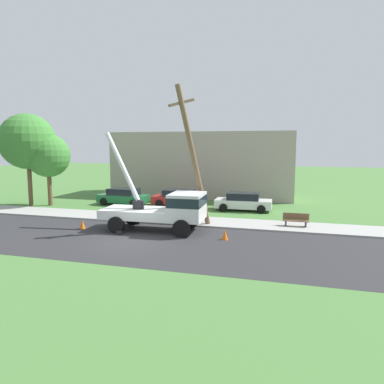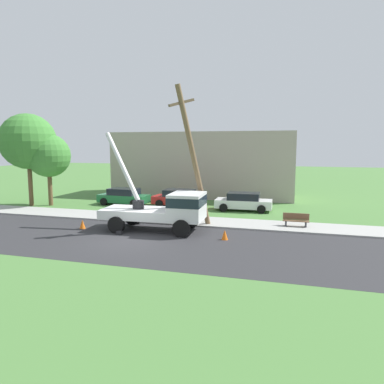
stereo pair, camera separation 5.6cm
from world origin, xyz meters
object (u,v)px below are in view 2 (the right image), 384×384
(utility_truck, at_px, (166,208))
(park_bench, at_px, (296,220))
(traffic_cone_behind, at_px, (82,224))
(roadside_tree_near, at_px, (28,142))
(traffic_cone_ahead, at_px, (225,235))
(leaning_utility_pole, at_px, (193,156))
(parked_sedan_red, at_px, (179,198))
(roadside_tree_far, at_px, (49,156))
(parked_sedan_white, at_px, (244,202))
(parked_sedan_green, at_px, (124,196))

(utility_truck, distance_m, park_bench, 8.18)
(traffic_cone_behind, height_order, roadside_tree_near, roadside_tree_near)
(traffic_cone_ahead, bearing_deg, leaning_utility_pole, 136.41)
(utility_truck, bearing_deg, parked_sedan_red, 102.92)
(utility_truck, relative_size, parked_sedan_red, 1.56)
(traffic_cone_ahead, relative_size, roadside_tree_near, 0.07)
(leaning_utility_pole, distance_m, roadside_tree_far, 14.80)
(traffic_cone_behind, xyz_separation_m, parked_sedan_white, (8.78, 8.94, 0.43))
(leaning_utility_pole, xyz_separation_m, park_bench, (6.22, 1.75, -4.04))
(parked_sedan_red, height_order, roadside_tree_near, roadside_tree_near)
(parked_sedan_red, distance_m, roadside_tree_far, 11.62)
(parked_sedan_red, bearing_deg, roadside_tree_far, -166.68)
(roadside_tree_far, bearing_deg, leaning_utility_pole, -18.40)
(parked_sedan_green, relative_size, parked_sedan_white, 1.02)
(traffic_cone_behind, xyz_separation_m, park_bench, (12.77, 3.92, 0.18))
(leaning_utility_pole, height_order, park_bench, leaning_utility_pole)
(utility_truck, bearing_deg, parked_sedan_white, 66.31)
(park_bench, bearing_deg, traffic_cone_behind, -162.94)
(traffic_cone_ahead, relative_size, parked_sedan_red, 0.13)
(traffic_cone_ahead, distance_m, roadside_tree_far, 18.37)
(roadside_tree_near, bearing_deg, leaning_utility_pole, -14.92)
(roadside_tree_far, bearing_deg, traffic_cone_ahead, -23.04)
(park_bench, bearing_deg, roadside_tree_near, 173.71)
(parked_sedan_white, relative_size, roadside_tree_near, 0.57)
(traffic_cone_behind, height_order, roadside_tree_far, roadside_tree_far)
(parked_sedan_red, height_order, park_bench, parked_sedan_red)
(utility_truck, bearing_deg, leaning_utility_pole, 44.98)
(utility_truck, relative_size, park_bench, 4.29)
(utility_truck, distance_m, leaning_utility_pole, 3.60)
(parked_sedan_white, distance_m, roadside_tree_near, 18.63)
(parked_sedan_white, bearing_deg, leaning_utility_pole, -108.27)
(traffic_cone_behind, relative_size, parked_sedan_white, 0.13)
(traffic_cone_ahead, xyz_separation_m, roadside_tree_far, (-16.50, 7.02, 3.97))
(parked_sedan_green, distance_m, roadside_tree_near, 9.18)
(parked_sedan_white, height_order, roadside_tree_far, roadside_tree_far)
(roadside_tree_near, relative_size, roadside_tree_far, 1.28)
(parked_sedan_white, bearing_deg, roadside_tree_far, -172.64)
(leaning_utility_pole, relative_size, park_bench, 5.48)
(park_bench, relative_size, roadside_tree_far, 0.26)
(utility_truck, height_order, roadside_tree_far, roadside_tree_far)
(traffic_cone_behind, bearing_deg, utility_truck, 9.32)
(parked_sedan_white, bearing_deg, park_bench, -51.58)
(utility_truck, height_order, roadside_tree_near, roadside_tree_near)
(parked_sedan_red, bearing_deg, park_bench, -29.97)
(utility_truck, relative_size, leaning_utility_pole, 0.78)
(utility_truck, xyz_separation_m, roadside_tree_near, (-14.28, 5.46, 4.02))
(parked_sedan_green, bearing_deg, park_bench, -19.15)
(parked_sedan_white, bearing_deg, utility_truck, -113.69)
(parked_sedan_white, distance_m, park_bench, 6.42)
(traffic_cone_behind, bearing_deg, parked_sedan_green, 100.26)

